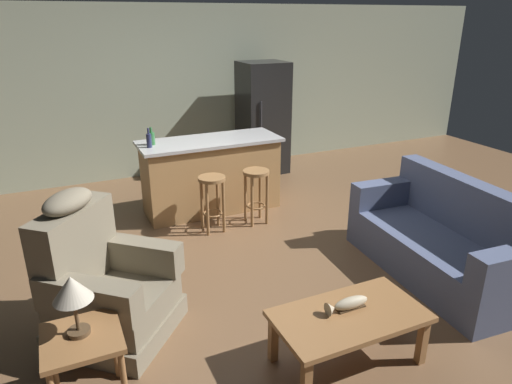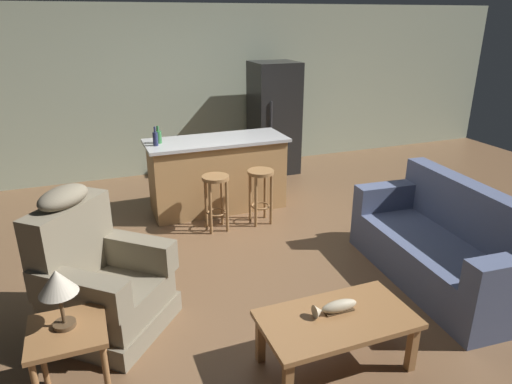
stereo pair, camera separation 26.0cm
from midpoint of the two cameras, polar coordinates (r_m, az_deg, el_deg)
ground_plane at (r=5.01m, az=1.26°, el=-7.63°), size 12.00×12.00×0.00m
back_wall at (r=7.46m, az=-7.98°, el=12.37°), size 12.00×0.05×2.60m
coffee_table at (r=3.45m, az=12.28°, el=-15.79°), size 1.10×0.60×0.42m
fish_figurine at (r=3.43m, az=12.08°, el=-13.96°), size 0.34×0.10×0.10m
couch at (r=4.80m, az=23.99°, el=-6.37°), size 0.97×1.95×0.94m
recliner_near_lamp at (r=3.90m, az=-17.28°, el=-10.63°), size 1.19×1.19×1.20m
end_table at (r=3.26m, az=-20.17°, el=-17.17°), size 0.48×0.48×0.56m
table_lamp at (r=3.06m, az=-21.32°, el=-10.79°), size 0.24×0.24×0.41m
kitchen_island at (r=5.99m, az=-3.60°, el=2.25°), size 1.80×0.70×0.95m
bar_stool_left at (r=5.37m, az=-3.65°, el=-0.10°), size 0.32×0.32×0.68m
bar_stool_right at (r=5.55m, az=1.92°, el=0.65°), size 0.32×0.32×0.68m
refrigerator at (r=7.42m, az=3.27°, el=9.18°), size 0.70×0.69×1.76m
bottle_tall_green at (r=5.61m, az=-11.17°, el=6.56°), size 0.06×0.06×0.23m
bottle_short_amber at (r=5.73m, az=-10.85°, el=6.81°), size 0.08×0.08×0.21m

